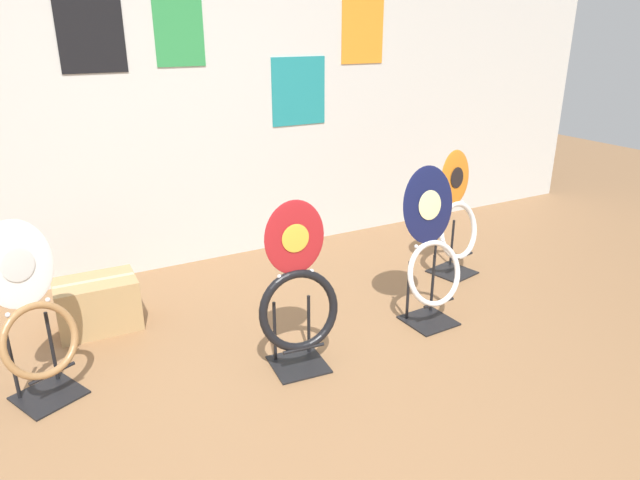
{
  "coord_description": "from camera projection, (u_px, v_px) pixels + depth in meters",
  "views": [
    {
      "loc": [
        -1.03,
        -1.69,
        1.71
      ],
      "look_at": [
        0.44,
        0.99,
        0.55
      ],
      "focal_mm": 32.0,
      "sensor_mm": 36.0,
      "label": 1
    }
  ],
  "objects": [
    {
      "name": "toilet_seat_display_crimson_swirl",
      "position": [
        298.0,
        300.0,
        2.91
      ],
      "size": [
        0.44,
        0.3,
        0.92
      ],
      "color": "black",
      "rests_on": "ground_plane"
    },
    {
      "name": "toilet_seat_display_white_plain",
      "position": [
        33.0,
        320.0,
        2.66
      ],
      "size": [
        0.41,
        0.37,
        0.9
      ],
      "color": "black",
      "rests_on": "ground_plane"
    },
    {
      "name": "ground_plane",
      "position": [
        340.0,
        448.0,
        2.46
      ],
      "size": [
        14.0,
        14.0,
        0.0
      ],
      "primitive_type": "plane",
      "color": "#8E6642"
    },
    {
      "name": "wall_back",
      "position": [
        169.0,
        88.0,
        3.92
      ],
      "size": [
        8.0,
        0.07,
        2.6
      ],
      "color": "silver",
      "rests_on": "ground_plane"
    },
    {
      "name": "toilet_seat_display_orange_sun",
      "position": [
        457.0,
        219.0,
        4.05
      ],
      "size": [
        0.44,
        0.33,
        0.9
      ],
      "color": "black",
      "rests_on": "ground_plane"
    },
    {
      "name": "toilet_seat_display_navy_moon",
      "position": [
        431.0,
        252.0,
        3.36
      ],
      "size": [
        0.4,
        0.29,
        0.96
      ],
      "color": "black",
      "rests_on": "ground_plane"
    },
    {
      "name": "storage_box",
      "position": [
        98.0,
        304.0,
        3.38
      ],
      "size": [
        0.47,
        0.32,
        0.31
      ],
      "color": "tan",
      "rests_on": "ground_plane"
    }
  ]
}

